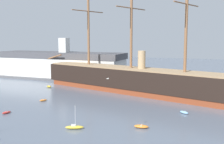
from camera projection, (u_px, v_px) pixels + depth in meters
name	position (u px, v px, depth m)	size (l,w,h in m)	color
tall_ship	(131.00, 79.00, 85.99)	(72.99, 26.53, 35.91)	brown
sailboat_near_centre	(74.00, 127.00, 51.90)	(3.45, 2.29, 4.34)	gold
dinghy_mid_left	(6.00, 112.00, 62.32)	(1.40, 2.22, 0.49)	#B22D28
dinghy_mid_right	(141.00, 126.00, 52.41)	(2.76, 1.48, 0.62)	orange
dinghy_alongside_bow	(43.00, 100.00, 74.42)	(1.76, 2.09, 0.46)	orange
dinghy_alongside_stern	(184.00, 112.00, 62.33)	(2.42, 2.13, 0.54)	#7FB2D6
dinghy_far_left	(49.00, 86.00, 94.55)	(2.70, 2.33, 0.60)	gold
sailboat_distant_centre	(134.00, 87.00, 92.60)	(1.74, 3.98, 5.01)	#B22D28
dockside_warehouse_left	(60.00, 65.00, 114.25)	(56.67, 15.60, 16.15)	#565659
seagull_in_flight	(107.00, 79.00, 45.26)	(0.41, 1.24, 0.14)	silver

